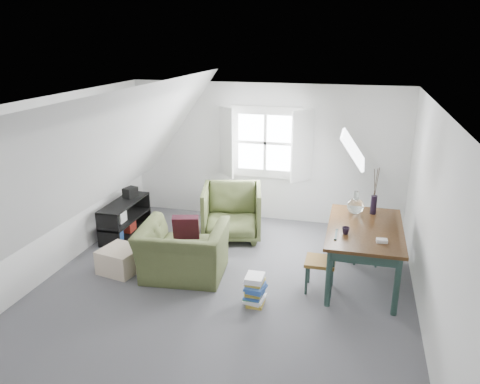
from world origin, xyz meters
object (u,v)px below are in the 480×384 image
(armchair_far, at_px, (232,236))
(armchair_near, at_px, (184,276))
(media_shelf, at_px, (124,221))
(magazine_stack, at_px, (255,290))
(dining_chair_far, at_px, (367,237))
(dining_table, at_px, (365,235))
(ottoman, at_px, (121,260))
(dining_chair_near, at_px, (323,261))

(armchair_far, bearing_deg, armchair_near, -114.37)
(media_shelf, relative_size, magazine_stack, 3.02)
(dining_chair_far, bearing_deg, magazine_stack, 42.84)
(armchair_far, height_order, dining_table, dining_table)
(ottoman, distance_m, media_shelf, 1.30)
(armchair_near, relative_size, dining_chair_near, 1.41)
(ottoman, distance_m, dining_table, 3.48)
(armchair_far, distance_m, dining_table, 2.50)
(magazine_stack, bearing_deg, dining_chair_far, 48.63)
(dining_table, bearing_deg, media_shelf, 174.35)
(dining_table, relative_size, media_shelf, 1.40)
(armchair_near, bearing_deg, ottoman, -0.93)
(ottoman, distance_m, magazine_stack, 2.12)
(dining_table, xyz_separation_m, dining_chair_near, (-0.51, -0.36, -0.28))
(armchair_far, relative_size, dining_table, 0.60)
(armchair_far, distance_m, magazine_stack, 2.15)
(ottoman, relative_size, media_shelf, 0.45)
(dining_chair_near, relative_size, magazine_stack, 2.15)
(armchair_near, xyz_separation_m, ottoman, (-0.94, -0.08, 0.18))
(dining_table, height_order, magazine_stack, dining_table)
(armchair_near, height_order, media_shelf, media_shelf)
(ottoman, xyz_separation_m, media_shelf, (-0.56, 1.17, 0.10))
(ottoman, relative_size, dining_chair_far, 0.65)
(armchair_near, distance_m, dining_chair_near, 1.99)
(magazine_stack, bearing_deg, dining_chair_near, 35.18)
(dining_table, xyz_separation_m, dining_chair_far, (0.06, 0.62, -0.29))
(dining_chair_far, height_order, dining_chair_near, dining_chair_near)
(armchair_far, xyz_separation_m, dining_chair_near, (1.65, -1.41, 0.44))
(ottoman, bearing_deg, dining_chair_near, 3.63)
(media_shelf, height_order, magazine_stack, media_shelf)
(dining_table, bearing_deg, dining_chair_far, 88.21)
(dining_table, distance_m, media_shelf, 4.02)
(dining_chair_near, xyz_separation_m, magazine_stack, (-0.80, -0.56, -0.24))
(media_shelf, bearing_deg, dining_chair_near, -17.97)
(ottoman, xyz_separation_m, dining_chair_far, (3.45, 1.17, 0.25))
(dining_table, xyz_separation_m, media_shelf, (-3.95, 0.63, -0.44))
(media_shelf, xyz_separation_m, magazine_stack, (2.64, -1.55, -0.08))
(dining_chair_near, distance_m, media_shelf, 3.58)
(armchair_far, height_order, media_shelf, media_shelf)
(dining_chair_far, xyz_separation_m, magazine_stack, (-1.36, -1.55, -0.23))
(ottoman, relative_size, magazine_stack, 1.35)
(dining_chair_near, height_order, media_shelf, dining_chair_near)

